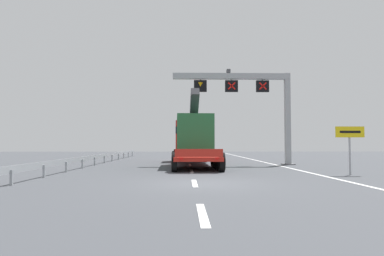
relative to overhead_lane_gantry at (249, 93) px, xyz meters
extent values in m
plane|color=#424449|center=(-4.30, -12.24, -5.54)|extent=(112.00, 112.00, 0.00)
cube|color=silver|center=(-4.60, -18.24, -5.54)|extent=(0.20, 2.60, 0.01)
cube|color=silver|center=(-4.60, -12.16, -5.54)|extent=(0.20, 2.60, 0.01)
cube|color=silver|center=(-4.60, -6.08, -5.54)|extent=(0.20, 2.60, 0.01)
cube|color=silver|center=(-4.60, 0.00, -5.54)|extent=(0.20, 2.60, 0.01)
cube|color=silver|center=(-4.60, 6.07, -5.54)|extent=(0.20, 2.60, 0.01)
cube|color=silver|center=(-4.60, 12.15, -5.54)|extent=(0.20, 2.60, 0.01)
cube|color=silver|center=(-4.60, 18.23, -5.54)|extent=(0.20, 2.60, 0.01)
cube|color=silver|center=(-4.60, 24.31, -5.54)|extent=(0.20, 2.60, 0.01)
cube|color=silver|center=(-4.60, 30.38, -5.54)|extent=(0.20, 2.60, 0.01)
cube|color=silver|center=(-4.60, 36.46, -5.54)|extent=(0.20, 2.60, 0.01)
cube|color=silver|center=(-4.60, 42.54, -5.54)|extent=(0.20, 2.60, 0.01)
cube|color=silver|center=(-4.60, 48.62, -5.54)|extent=(0.20, 2.60, 0.01)
cube|color=silver|center=(1.90, -0.24, -5.54)|extent=(0.20, 63.00, 0.01)
cube|color=#9EA0A5|center=(2.94, 0.00, -2.01)|extent=(0.40, 0.40, 7.07)
cube|color=slate|center=(2.94, 0.00, -5.50)|extent=(0.90, 0.90, 0.08)
cube|color=#9EA0A5|center=(-1.39, 0.00, 1.27)|extent=(9.06, 0.44, 0.44)
cube|color=#4C4C51|center=(-1.62, 0.00, 1.67)|extent=(0.28, 0.40, 0.28)
cube|color=black|center=(1.02, 0.00, 0.51)|extent=(0.98, 0.24, 0.89)
cube|color=#9EA0A5|center=(1.02, 0.00, 1.00)|extent=(0.08, 0.08, 0.16)
cube|color=red|center=(1.02, -0.13, 0.51)|extent=(0.60, 0.02, 0.60)
cube|color=red|center=(1.02, -0.13, 0.51)|extent=(0.60, 0.02, 0.60)
cube|color=black|center=(-1.39, 0.00, 0.51)|extent=(0.98, 0.24, 0.89)
cube|color=#9EA0A5|center=(-1.39, 0.00, 1.00)|extent=(0.08, 0.08, 0.16)
cube|color=red|center=(-1.39, -0.13, 0.51)|extent=(0.60, 0.02, 0.60)
cube|color=red|center=(-1.39, -0.13, 0.51)|extent=(0.60, 0.02, 0.60)
cube|color=black|center=(-3.80, 0.00, 0.51)|extent=(0.98, 0.24, 0.89)
cube|color=#9EA0A5|center=(-3.80, 0.00, 1.00)|extent=(0.08, 0.08, 0.16)
cone|color=orange|center=(-3.80, -0.13, 0.60)|extent=(0.35, 0.35, 0.31)
cube|color=red|center=(-4.35, -2.03, -4.81)|extent=(3.06, 10.47, 0.24)
cube|color=red|center=(-4.22, -7.31, -4.44)|extent=(2.66, 0.15, 0.44)
cylinder|color=black|center=(-5.59, -6.57, -4.99)|extent=(0.35, 1.11, 1.10)
cylinder|color=black|center=(-2.89, -6.50, -4.99)|extent=(0.35, 1.11, 1.10)
cylinder|color=black|center=(-5.62, -5.52, -4.99)|extent=(0.35, 1.11, 1.10)
cylinder|color=black|center=(-2.92, -5.45, -4.99)|extent=(0.35, 1.11, 1.10)
cylinder|color=black|center=(-5.64, -4.47, -4.99)|extent=(0.35, 1.11, 1.10)
cylinder|color=black|center=(-2.94, -4.40, -4.99)|extent=(0.35, 1.11, 1.10)
cylinder|color=black|center=(-5.67, -3.42, -4.99)|extent=(0.35, 1.11, 1.10)
cylinder|color=black|center=(-2.97, -3.35, -4.99)|extent=(0.35, 1.11, 1.10)
cylinder|color=black|center=(-5.70, -2.37, -4.99)|extent=(0.35, 1.11, 1.10)
cylinder|color=black|center=(-3.00, -2.30, -4.99)|extent=(0.35, 1.11, 1.10)
cube|color=red|center=(-4.53, 5.06, -3.44)|extent=(2.66, 3.26, 3.10)
cube|color=black|center=(-4.53, 5.06, -2.75)|extent=(2.68, 3.28, 0.60)
cylinder|color=black|center=(-5.84, 5.91, -4.99)|extent=(0.37, 1.11, 1.10)
cylinder|color=black|center=(-3.27, 5.98, -4.99)|extent=(0.37, 1.11, 1.10)
cylinder|color=black|center=(-5.79, 3.91, -4.99)|extent=(0.37, 1.11, 1.10)
cylinder|color=black|center=(-3.22, 3.98, -4.99)|extent=(0.37, 1.11, 1.10)
cube|color=#236638|center=(-4.36, -1.63, -3.34)|extent=(2.52, 5.78, 2.70)
cube|color=#2D2D33|center=(-4.34, -2.49, -1.39)|extent=(0.63, 2.96, 2.29)
cube|color=red|center=(-5.20, -7.38, -4.74)|extent=(0.20, 0.07, 0.12)
cube|color=red|center=(-3.24, -7.33, -4.74)|extent=(0.20, 0.07, 0.12)
cylinder|color=#9EA0A5|center=(3.54, -8.57, -4.30)|extent=(0.10, 0.10, 2.50)
cube|color=yellow|center=(3.54, -8.63, -3.33)|extent=(1.50, 0.06, 0.56)
cube|color=black|center=(3.54, -8.66, -3.33)|extent=(1.08, 0.01, 0.12)
cube|color=#999EA3|center=(-11.73, 2.46, -4.94)|extent=(0.04, 33.39, 0.32)
cube|color=#999EA3|center=(-11.67, -12.72, -5.24)|extent=(0.10, 0.10, 0.60)
cube|color=#999EA3|center=(-11.67, -9.68, -5.24)|extent=(0.10, 0.10, 0.60)
cube|color=#999EA3|center=(-11.67, -6.65, -5.24)|extent=(0.10, 0.10, 0.60)
cube|color=#999EA3|center=(-11.67, -3.61, -5.24)|extent=(0.10, 0.10, 0.60)
cube|color=#999EA3|center=(-11.67, -0.58, -5.24)|extent=(0.10, 0.10, 0.60)
cube|color=#999EA3|center=(-11.67, 2.46, -5.24)|extent=(0.10, 0.10, 0.60)
cube|color=#999EA3|center=(-11.67, 5.49, -5.24)|extent=(0.10, 0.10, 0.60)
cube|color=#999EA3|center=(-11.67, 8.53, -5.24)|extent=(0.10, 0.10, 0.60)
cube|color=#999EA3|center=(-11.67, 11.57, -5.24)|extent=(0.10, 0.10, 0.60)
cube|color=#999EA3|center=(-11.67, 14.60, -5.24)|extent=(0.10, 0.10, 0.60)
cube|color=#999EA3|center=(-11.67, 17.64, -5.24)|extent=(0.10, 0.10, 0.60)
camera|label=1|loc=(-5.01, -26.03, -3.94)|focal=31.88mm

